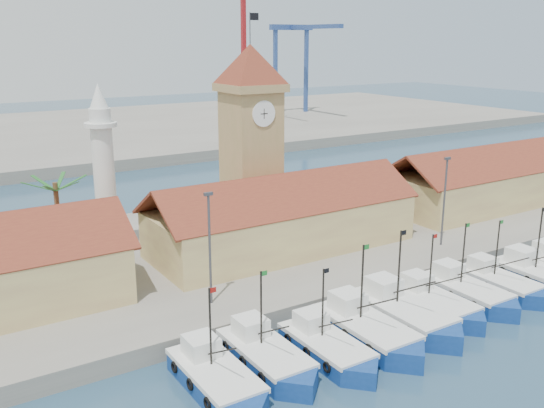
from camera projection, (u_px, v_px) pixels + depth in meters
ground at (431, 342)px, 44.78m from camera, size 400.00×400.00×0.00m
quay at (261, 243)px, 64.11m from camera, size 140.00×32.00×1.50m
terminal at (59, 135)px, 134.06m from camera, size 240.00×80.00×2.00m
boat_0 at (218, 381)px, 38.39m from camera, size 3.46×9.47×7.17m
boat_1 at (268, 359)px, 41.07m from camera, size 3.46×9.48×7.17m
boat_2 at (329, 350)px, 42.30m from camera, size 3.30×9.04×6.84m
boat_3 at (368, 332)px, 44.60m from camera, size 3.74×10.25×7.75m
boat_4 at (405, 316)px, 47.18m from camera, size 3.85×10.55×7.98m
boat_5 at (436, 305)px, 49.32m from camera, size 3.34×9.16×6.93m
boat_6 at (468, 294)px, 51.47m from camera, size 3.46×9.47×7.17m
boat_7 at (501, 285)px, 53.45m from camera, size 3.28×8.98×6.80m
boat_8 at (544, 279)px, 54.47m from camera, size 3.70×10.15×7.68m
hall_center at (282, 224)px, 60.00m from camera, size 27.04×10.13×7.61m
hall_right at (493, 183)px, 76.55m from camera, size 31.20×10.13×7.61m
clock_tower at (251, 136)px, 62.77m from camera, size 5.80×5.80×22.70m
minaret at (104, 170)px, 57.24m from camera, size 3.00×3.00×16.30m
palm_tree at (58, 218)px, 53.95m from camera, size 5.60×5.03×8.39m
lamp_posts at (337, 218)px, 53.09m from camera, size 80.70×0.25×9.03m
crane_red_right at (246, 29)px, 145.96m from camera, size 1.00×31.21×39.42m
gantry at (298, 45)px, 158.34m from camera, size 13.00×22.00×23.20m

